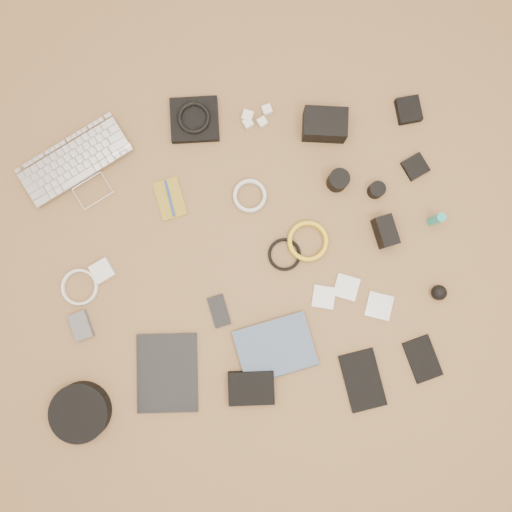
{
  "coord_description": "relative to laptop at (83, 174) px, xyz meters",
  "views": [
    {
      "loc": [
        0.02,
        -0.09,
        1.67
      ],
      "look_at": [
        0.03,
        0.01,
        0.02
      ],
      "focal_mm": 35.0,
      "sensor_mm": 36.0,
      "label": 1
    }
  ],
  "objects": [
    {
      "name": "room_shell",
      "position": [
        0.51,
        -0.35,
        1.24
      ],
      "size": [
        4.04,
        4.04,
        2.58
      ],
      "color": "#8B5E40",
      "rests_on": "ground"
    },
    {
      "name": "laptop",
      "position": [
        0.0,
        0.0,
        0.0
      ],
      "size": [
        0.45,
        0.4,
        0.03
      ],
      "primitive_type": "imported",
      "rotation": [
        0.0,
        0.0,
        0.43
      ],
      "color": "silver",
      "rests_on": "ground"
    },
    {
      "name": "headphone_pouch",
      "position": [
        0.39,
        0.14,
        -0.0
      ],
      "size": [
        0.17,
        0.16,
        0.03
      ],
      "primitive_type": "cube",
      "rotation": [
        0.0,
        0.0,
        -0.07
      ],
      "color": "black",
      "rests_on": "ground"
    },
    {
      "name": "headphones",
      "position": [
        0.39,
        0.14,
        0.02
      ],
      "size": [
        0.12,
        0.12,
        0.01
      ],
      "primitive_type": "torus",
      "rotation": [
        0.0,
        0.0,
        -0.05
      ],
      "color": "black",
      "rests_on": "headphone_pouch"
    },
    {
      "name": "charger_a",
      "position": [
        0.57,
        0.1,
        -0.0
      ],
      "size": [
        0.04,
        0.04,
        0.03
      ],
      "primitive_type": "cube",
      "rotation": [
        0.0,
        0.0,
        0.43
      ],
      "color": "silver",
      "rests_on": "ground"
    },
    {
      "name": "charger_b",
      "position": [
        0.57,
        0.13,
        0.0
      ],
      "size": [
        0.05,
        0.05,
        0.03
      ],
      "primitive_type": "cube",
      "rotation": [
        0.0,
        0.0,
        -0.43
      ],
      "color": "silver",
      "rests_on": "ground"
    },
    {
      "name": "charger_c",
      "position": [
        0.64,
        0.14,
        -0.0
      ],
      "size": [
        0.04,
        0.04,
        0.03
      ],
      "primitive_type": "cube",
      "rotation": [
        0.0,
        0.0,
        0.24
      ],
      "color": "silver",
      "rests_on": "ground"
    },
    {
      "name": "charger_d",
      "position": [
        0.62,
        0.1,
        -0.0
      ],
      "size": [
        0.04,
        0.04,
        0.03
      ],
      "primitive_type": "cube",
      "rotation": [
        0.0,
        0.0,
        0.41
      ],
      "color": "silver",
      "rests_on": "ground"
    },
    {
      "name": "dslr_camera",
      "position": [
        0.82,
        0.06,
        0.03
      ],
      "size": [
        0.16,
        0.12,
        0.08
      ],
      "primitive_type": "cube",
      "rotation": [
        0.0,
        0.0,
        -0.18
      ],
      "color": "black",
      "rests_on": "ground"
    },
    {
      "name": "lens_pouch",
      "position": [
        1.12,
        0.08,
        0.0
      ],
      "size": [
        0.08,
        0.09,
        0.03
      ],
      "primitive_type": "cube",
      "rotation": [
        0.0,
        0.0,
        0.05
      ],
      "color": "black",
      "rests_on": "ground"
    },
    {
      "name": "notebook_olive",
      "position": [
        0.28,
        -0.12,
        -0.01
      ],
      "size": [
        0.11,
        0.15,
        0.01
      ],
      "primitive_type": "cube",
      "rotation": [
        0.0,
        0.0,
        0.16
      ],
      "color": "olive",
      "rests_on": "ground"
    },
    {
      "name": "pen_blue",
      "position": [
        0.28,
        -0.12,
        -0.0
      ],
      "size": [
        0.02,
        0.13,
        0.01
      ],
      "primitive_type": "cylinder",
      "rotation": [
        1.57,
        0.0,
        0.13
      ],
      "color": "#133A9A",
      "rests_on": "notebook_olive"
    },
    {
      "name": "cable_white_a",
      "position": [
        0.55,
        -0.14,
        -0.01
      ],
      "size": [
        0.15,
        0.15,
        0.01
      ],
      "primitive_type": "torus",
      "rotation": [
        0.0,
        0.0,
        0.35
      ],
      "color": "silver",
      "rests_on": "ground"
    },
    {
      "name": "lens_a",
      "position": [
        0.84,
        -0.13,
        0.02
      ],
      "size": [
        0.08,
        0.08,
        0.07
      ],
      "primitive_type": "cylinder",
      "rotation": [
        0.0,
        0.0,
        0.24
      ],
      "color": "black",
      "rests_on": "ground"
    },
    {
      "name": "lens_b",
      "position": [
        0.97,
        -0.18,
        0.01
      ],
      "size": [
        0.06,
        0.06,
        0.05
      ],
      "primitive_type": "cylinder",
      "rotation": [
        0.0,
        0.0,
        0.13
      ],
      "color": "black",
      "rests_on": "ground"
    },
    {
      "name": "card_reader",
      "position": [
        1.11,
        -0.11,
        -0.01
      ],
      "size": [
        0.1,
        0.1,
        0.02
      ],
      "primitive_type": "cube",
      "rotation": [
        0.0,
        0.0,
        0.4
      ],
      "color": "black",
      "rests_on": "ground"
    },
    {
      "name": "power_brick",
      "position": [
        0.03,
        -0.33,
        -0.0
      ],
      "size": [
        0.09,
        0.09,
        0.03
      ],
      "primitive_type": "cube",
      "rotation": [
        0.0,
        0.0,
        0.4
      ],
      "color": "silver",
      "rests_on": "ground"
    },
    {
      "name": "cable_white_b",
      "position": [
        -0.05,
        -0.37,
        -0.01
      ],
      "size": [
        0.16,
        0.16,
        0.01
      ],
      "primitive_type": "torus",
      "rotation": [
        0.0,
        0.0,
        -0.35
      ],
      "color": "silver",
      "rests_on": "ground"
    },
    {
      "name": "cable_black",
      "position": [
        0.64,
        -0.35,
        -0.01
      ],
      "size": [
        0.12,
        0.12,
        0.01
      ],
      "primitive_type": "torus",
      "rotation": [
        0.0,
        0.0,
        0.08
      ],
      "color": "black",
      "rests_on": "ground"
    },
    {
      "name": "cable_yellow",
      "position": [
        0.72,
        -0.32,
        -0.01
      ],
      "size": [
        0.16,
        0.16,
        0.02
      ],
      "primitive_type": "torus",
      "rotation": [
        0.0,
        0.0,
        0.14
      ],
      "color": "yellow",
      "rests_on": "ground"
    },
    {
      "name": "flash",
      "position": [
        0.97,
        -0.32,
        0.02
      ],
      "size": [
        0.07,
        0.11,
        0.08
      ],
      "primitive_type": "cube",
      "rotation": [
        0.0,
        0.0,
        0.16
      ],
      "color": "black",
      "rests_on": "ground"
    },
    {
      "name": "lens_cleaner",
      "position": [
        1.14,
        -0.3,
        0.04
      ],
      "size": [
        0.04,
        0.04,
        0.1
      ],
      "primitive_type": "cylinder",
      "rotation": [
        0.0,
        0.0,
        -0.35
      ],
      "color": "teal",
      "rests_on": "ground"
    },
    {
      "name": "battery_charger",
      "position": [
        -0.06,
        -0.5,
        -0.0
      ],
      "size": [
        0.08,
        0.1,
        0.03
      ],
      "primitive_type": "cube",
      "rotation": [
        0.0,
        0.0,
        0.23
      ],
      "color": "#505055",
      "rests_on": "ground"
    },
    {
      "name": "tablet",
      "position": [
        0.2,
        -0.69,
        -0.01
      ],
      "size": [
        0.22,
        0.28,
        0.01
      ],
      "primitive_type": "cube",
      "rotation": [
        0.0,
        0.0,
        -0.1
      ],
      "color": "black",
      "rests_on": "ground"
    },
    {
      "name": "phone",
      "position": [
        0.4,
        -0.51,
        -0.01
      ],
      "size": [
        0.07,
        0.11,
        0.01
      ],
      "primitive_type": "cube",
      "rotation": [
        0.0,
        0.0,
        0.16
      ],
      "color": "black",
      "rests_on": "ground"
    },
    {
      "name": "filter_case_left",
      "position": [
        0.75,
        -0.51,
        -0.01
      ],
      "size": [
        0.09,
        0.09,
        0.01
      ],
      "primitive_type": "cube",
      "rotation": [
        0.0,
        0.0,
        -0.28
      ],
      "color": "silver",
      "rests_on": "ground"
    },
    {
      "name": "filter_case_mid",
      "position": [
        0.83,
        -0.49,
        -0.01
      ],
      "size": [
        0.1,
        0.1,
        0.01
      ],
      "primitive_type": "cube",
      "rotation": [
        0.0,
        0.0,
        -0.41
      ],
      "color": "silver",
      "rests_on": "ground"
    },
    {
      "name": "filter_case_right",
      "position": [
        0.93,
        -0.56,
        -0.01
      ],
      "size": [
        0.11,
        0.11,
        0.01
      ],
      "primitive_type": "cube",
      "rotation": [
        0.0,
        0.0,
        -0.37
      ],
      "color": "silver",
      "rests_on": "ground"
    },
    {
      "name": "air_blower",
      "position": [
        1.12,
        -0.54,
        0.01
      ],
      "size": [
        0.05,
        0.05,
        0.05
      ],
      "primitive_type": "sphere",
      "rotation": [
        0.0,
        0.0,
        -0.02
      ],
      "color": "black",
      "rests_on": "ground"
    },
    {
      "name": "headphone_case",
      "position": [
        -0.09,
        -0.78,
        0.01
      ],
      "size": [
        0.22,
        0.22,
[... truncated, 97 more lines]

